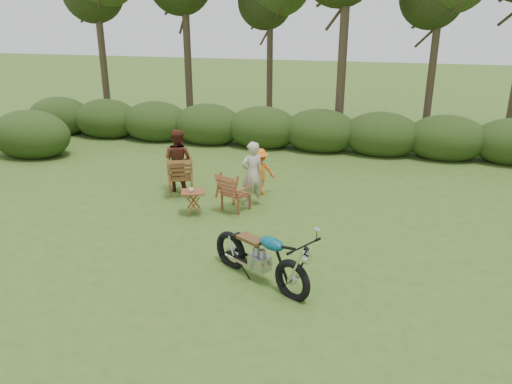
% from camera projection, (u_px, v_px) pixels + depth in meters
% --- Properties ---
extents(ground, '(80.00, 80.00, 0.00)m').
position_uv_depth(ground, '(253.00, 281.00, 8.80)').
color(ground, '#33521B').
rests_on(ground, ground).
extents(tree_line, '(22.52, 11.62, 8.14)m').
position_uv_depth(tree_line, '(343.00, 32.00, 16.22)').
color(tree_line, '#3C2C20').
rests_on(tree_line, ground).
extents(motorcycle, '(2.25, 1.81, 1.22)m').
position_uv_depth(motorcycle, '(260.00, 280.00, 8.82)').
color(motorcycle, '#0B7D9B').
rests_on(motorcycle, ground).
extents(lawn_chair_right, '(0.84, 0.84, 0.94)m').
position_uv_depth(lawn_chair_right, '(236.00, 209.00, 11.92)').
color(lawn_chair_right, brown).
rests_on(lawn_chair_right, ground).
extents(lawn_chair_left, '(0.93, 0.93, 1.03)m').
position_uv_depth(lawn_chair_left, '(181.00, 194.00, 12.93)').
color(lawn_chair_left, brown).
rests_on(lawn_chair_left, ground).
extents(side_table, '(0.68, 0.63, 0.57)m').
position_uv_depth(side_table, '(193.00, 203.00, 11.57)').
color(side_table, brown).
rests_on(side_table, ground).
extents(cup, '(0.16, 0.16, 0.09)m').
position_uv_depth(cup, '(191.00, 190.00, 11.41)').
color(cup, beige).
rests_on(cup, side_table).
extents(adult_a, '(0.68, 0.67, 1.58)m').
position_uv_depth(adult_a, '(252.00, 204.00, 12.23)').
color(adult_a, '#BBB09A').
rests_on(adult_a, ground).
extents(adult_b, '(0.91, 0.77, 1.64)m').
position_uv_depth(adult_b, '(180.00, 190.00, 13.20)').
color(adult_b, '#502317').
rests_on(adult_b, ground).
extents(child, '(0.90, 0.79, 1.21)m').
position_uv_depth(child, '(259.00, 194.00, 12.92)').
color(child, orange).
rests_on(child, ground).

